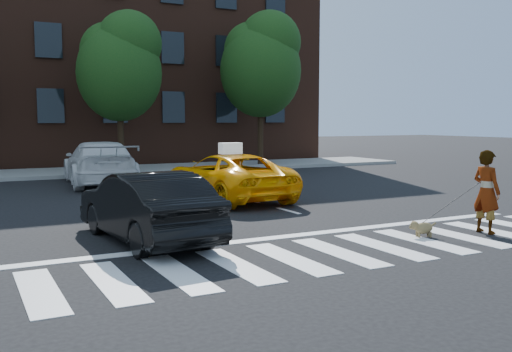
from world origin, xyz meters
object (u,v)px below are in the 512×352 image
Objects in this scene: white_suv at (99,163)px; black_sedan at (147,207)px; tree_right at (261,61)px; dog at (422,228)px; taxi at (228,177)px; tree_mid at (120,62)px; woman at (486,192)px.

black_sedan is at bearing 87.75° from white_suv.
tree_right is at bearing -149.08° from white_suv.
black_sedan reaches higher than dog.
dog is at bearing 150.97° from black_sedan.
taxi is at bearing 115.73° from dog.
tree_mid is 1.44× the size of taxi.
tree_right is at bearing -126.04° from taxi.
tree_mid is 6.23m from white_suv.
tree_mid is 0.92× the size of tree_right.
tree_mid reaches higher than woman.
tree_right reaches higher than white_suv.
taxi is at bearing -135.45° from black_sedan.
white_suv is 3.14× the size of woman.
dog is at bearing 78.18° from woman.
taxi is 8.50× the size of dog.
woman is (6.47, -2.48, 0.19)m from black_sedan.
dog is (-5.27, -16.69, -5.07)m from tree_right.
white_suv is 12.92m from dog.
tree_right is 1.87× the size of black_sedan.
black_sedan is 6.93m from woman.
tree_right is at bearing -130.58° from black_sedan.
taxi is 6.82m from dog.
tree_right reaches higher than taxi.
black_sedan is (-3.26, -14.50, -4.17)m from tree_mid.
tree_right reaches higher than black_sedan.
woman is (3.21, -16.98, -3.99)m from tree_mid.
tree_mid is 7.01m from tree_right.
tree_mid reaches higher than taxi.
taxi is at bearing -122.88° from tree_right.
white_suv is at bearing -154.24° from tree_right.
dog is (1.73, -16.69, -4.66)m from tree_mid.
white_suv is at bearing -69.66° from taxi.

